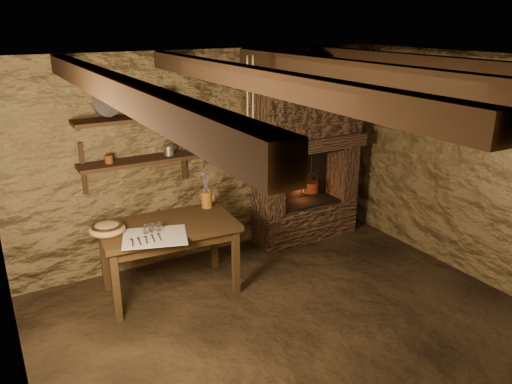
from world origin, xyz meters
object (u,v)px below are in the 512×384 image
iron_stockpot (159,105)px  stoneware_jug (207,192)px  wooden_bowl (107,229)px  work_table (170,256)px  red_pot (310,186)px

iron_stockpot → stoneware_jug: bearing=-40.3°
wooden_bowl → iron_stockpot: iron_stockpot is taller
work_table → red_pot: red_pot is taller
stoneware_jug → red_pot: (1.52, 0.19, -0.24)m
stoneware_jug → wooden_bowl: stoneware_jug is taller
wooden_bowl → work_table: bearing=-6.2°
red_pot → wooden_bowl: bearing=-172.3°
stoneware_jug → work_table: bearing=-171.2°
work_table → red_pot: (2.06, 0.42, 0.28)m
work_table → red_pot: 2.12m
iron_stockpot → red_pot: (1.89, -0.12, -1.17)m
iron_stockpot → red_pot: 2.22m
stoneware_jug → iron_stockpot: bearing=125.6°
red_pot → work_table: bearing=-168.4°
iron_stockpot → red_pot: bearing=-3.6°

